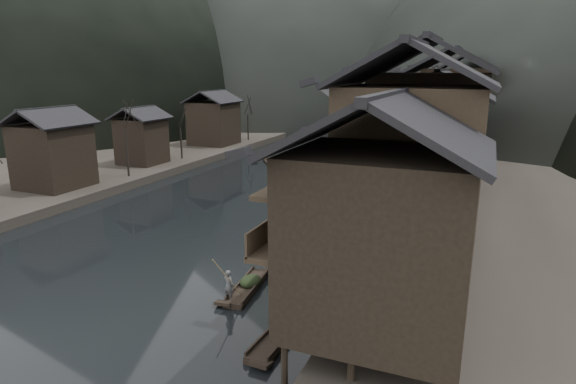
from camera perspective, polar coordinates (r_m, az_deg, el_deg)
The scene contains 12 objects.
water at distance 35.85m, azimuth -15.13°, elevation -7.42°, with size 300.00×300.00×0.00m, color black.
left_bank at distance 87.42m, azimuth -17.59°, elevation 5.58°, with size 40.00×200.00×1.20m, color #2D2823.
stilt_houses at distance 46.24m, azimuth 18.21°, elevation 8.69°, with size 9.00×67.60×15.45m.
left_houses at distance 62.44m, azimuth -19.32°, elevation 6.85°, with size 8.10×53.20×8.73m.
bare_trees at distance 56.88m, azimuth -19.58°, elevation 6.80°, with size 3.90×62.10×7.80m.
moored_sampans at distance 46.86m, azimuth 10.66°, elevation -1.72°, with size 3.41×55.85×0.47m.
midriver_boats at distance 78.19m, azimuth 5.92°, elevation 4.91°, with size 18.88×30.19×0.44m.
stone_bridge at distance 100.59m, azimuth 10.63°, elevation 9.67°, with size 40.00×6.00×9.00m.
hero_sampan at distance 29.79m, azimuth -4.75°, elevation -11.13°, with size 1.75×5.63×0.44m.
cargo_heap at distance 29.73m, azimuth -4.49°, elevation -9.90°, with size 1.23×1.60×0.74m, color black.
boatman at distance 27.87m, azimuth -7.06°, elevation -10.45°, with size 0.67×0.44×1.83m, color #555658.
bamboo_pole at distance 26.77m, azimuth -6.86°, elevation -5.36°, with size 0.06×0.06×4.18m, color #8C7A51.
Camera 1 is at (20.85, -26.08, 13.03)m, focal length 30.00 mm.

